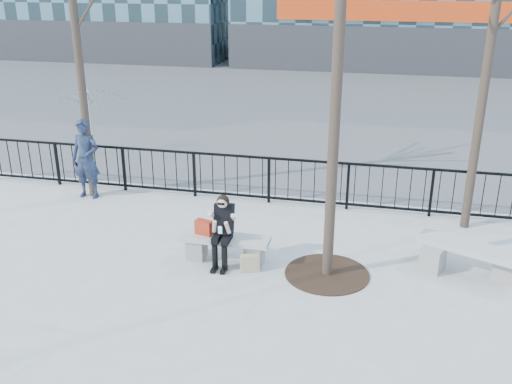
% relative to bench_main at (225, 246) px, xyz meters
% --- Properties ---
extents(ground, '(120.00, 120.00, 0.00)m').
position_rel_bench_main_xyz_m(ground, '(0.00, 0.00, -0.30)').
color(ground, '#9A9B95').
rests_on(ground, ground).
extents(street_surface, '(60.00, 23.00, 0.01)m').
position_rel_bench_main_xyz_m(street_surface, '(0.00, 15.00, -0.30)').
color(street_surface, '#474747').
rests_on(street_surface, ground).
extents(railing, '(14.00, 0.06, 1.10)m').
position_rel_bench_main_xyz_m(railing, '(0.00, 3.00, 0.25)').
color(railing, black).
rests_on(railing, ground).
extents(tree_grate, '(1.50, 1.50, 0.02)m').
position_rel_bench_main_xyz_m(tree_grate, '(1.90, -0.10, -0.29)').
color(tree_grate, black).
rests_on(tree_grate, ground).
extents(bench_main, '(1.65, 0.46, 0.49)m').
position_rel_bench_main_xyz_m(bench_main, '(0.00, 0.00, 0.00)').
color(bench_main, slate).
rests_on(bench_main, ground).
extents(bench_second, '(1.84, 0.51, 0.55)m').
position_rel_bench_main_xyz_m(bench_second, '(4.34, 0.50, 0.04)').
color(bench_second, slate).
rests_on(bench_second, ground).
extents(seated_woman, '(0.50, 0.64, 1.34)m').
position_rel_bench_main_xyz_m(seated_woman, '(0.00, -0.16, 0.37)').
color(seated_woman, black).
rests_on(seated_woman, ground).
extents(handbag, '(0.36, 0.24, 0.27)m').
position_rel_bench_main_xyz_m(handbag, '(-0.40, 0.02, 0.32)').
color(handbag, '#9E2813').
rests_on(handbag, bench_main).
extents(shopping_bag, '(0.36, 0.24, 0.32)m').
position_rel_bench_main_xyz_m(shopping_bag, '(0.54, -0.30, -0.14)').
color(shopping_bag, beige).
rests_on(shopping_bag, ground).
extents(standing_man, '(0.70, 0.47, 1.89)m').
position_rel_bench_main_xyz_m(standing_man, '(-4.04, 2.40, 0.65)').
color(standing_man, black).
rests_on(standing_man, ground).
extents(vendor_umbrella, '(2.84, 2.86, 1.97)m').
position_rel_bench_main_xyz_m(vendor_umbrella, '(-5.63, 5.50, 0.68)').
color(vendor_umbrella, yellow).
rests_on(vendor_umbrella, ground).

